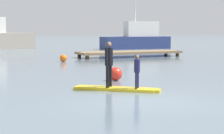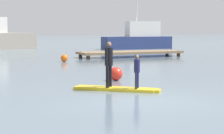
{
  "view_description": "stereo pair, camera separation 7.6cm",
  "coord_description": "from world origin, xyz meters",
  "px_view_note": "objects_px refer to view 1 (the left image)",
  "views": [
    {
      "loc": [
        -5.9,
        -10.94,
        2.21
      ],
      "look_at": [
        -0.05,
        2.8,
        0.79
      ],
      "focal_mm": 64.4,
      "sensor_mm": 36.0,
      "label": 1
    },
    {
      "loc": [
        -5.83,
        -10.97,
        2.21
      ],
      "look_at": [
        -0.05,
        2.8,
        0.79
      ],
      "focal_mm": 64.4,
      "sensor_mm": 36.0,
      "label": 2
    }
  ],
  "objects_px": {
    "paddler_child_solo": "(137,70)",
    "mooring_buoy_mid": "(63,58)",
    "paddleboard_near": "(117,89)",
    "mooring_buoy_near": "(116,74)",
    "paddler_adult": "(109,61)",
    "fishing_boat_green_midground": "(137,38)"
  },
  "relations": [
    {
      "from": "paddler_child_solo",
      "to": "mooring_buoy_mid",
      "type": "height_order",
      "value": "paddler_child_solo"
    },
    {
      "from": "paddleboard_near",
      "to": "mooring_buoy_near",
      "type": "relative_size",
      "value": 4.74
    },
    {
      "from": "paddleboard_near",
      "to": "paddler_adult",
      "type": "distance_m",
      "value": 1.04
    },
    {
      "from": "paddler_adult",
      "to": "fishing_boat_green_midground",
      "type": "xyz_separation_m",
      "value": [
        14.58,
        26.73,
        0.11
      ]
    },
    {
      "from": "paddler_child_solo",
      "to": "mooring_buoy_mid",
      "type": "relative_size",
      "value": 2.46
    },
    {
      "from": "mooring_buoy_near",
      "to": "mooring_buoy_mid",
      "type": "height_order",
      "value": "mooring_buoy_near"
    },
    {
      "from": "paddler_adult",
      "to": "mooring_buoy_near",
      "type": "height_order",
      "value": "paddler_adult"
    },
    {
      "from": "fishing_boat_green_midground",
      "to": "mooring_buoy_mid",
      "type": "xyz_separation_m",
      "value": [
        -12.56,
        -13.9,
        -0.91
      ]
    },
    {
      "from": "mooring_buoy_mid",
      "to": "paddler_child_solo",
      "type": "bearing_deg",
      "value": -95.15
    },
    {
      "from": "fishing_boat_green_midground",
      "to": "mooring_buoy_mid",
      "type": "relative_size",
      "value": 15.99
    },
    {
      "from": "paddleboard_near",
      "to": "paddler_adult",
      "type": "height_order",
      "value": "paddler_adult"
    },
    {
      "from": "paddler_child_solo",
      "to": "mooring_buoy_near",
      "type": "height_order",
      "value": "paddler_child_solo"
    },
    {
      "from": "mooring_buoy_near",
      "to": "mooring_buoy_mid",
      "type": "xyz_separation_m",
      "value": [
        0.74,
        10.51,
        -0.05
      ]
    },
    {
      "from": "mooring_buoy_mid",
      "to": "paddler_adult",
      "type": "bearing_deg",
      "value": -98.94
    },
    {
      "from": "paddler_adult",
      "to": "paddler_child_solo",
      "type": "xyz_separation_m",
      "value": [
        0.8,
        -0.67,
        -0.28
      ]
    },
    {
      "from": "mooring_buoy_near",
      "to": "paddler_adult",
      "type": "bearing_deg",
      "value": -118.85
    },
    {
      "from": "paddleboard_near",
      "to": "fishing_boat_green_midground",
      "type": "xyz_separation_m",
      "value": [
        14.35,
        26.91,
        1.11
      ]
    },
    {
      "from": "mooring_buoy_mid",
      "to": "mooring_buoy_near",
      "type": "bearing_deg",
      "value": -94.03
    },
    {
      "from": "paddleboard_near",
      "to": "paddler_child_solo",
      "type": "bearing_deg",
      "value": -40.25
    },
    {
      "from": "paddleboard_near",
      "to": "paddler_child_solo",
      "type": "xyz_separation_m",
      "value": [
        0.57,
        -0.48,
        0.72
      ]
    },
    {
      "from": "paddleboard_near",
      "to": "mooring_buoy_mid",
      "type": "bearing_deg",
      "value": 82.19
    },
    {
      "from": "paddler_child_solo",
      "to": "fishing_boat_green_midground",
      "type": "xyz_separation_m",
      "value": [
        13.78,
        27.39,
        0.38
      ]
    }
  ]
}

